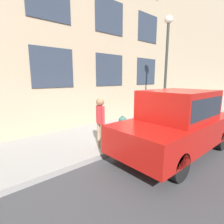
% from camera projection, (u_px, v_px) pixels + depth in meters
% --- Properties ---
extents(ground_plane, '(80.00, 80.00, 0.00)m').
position_uv_depth(ground_plane, '(135.00, 146.00, 5.91)').
color(ground_plane, '#38383A').
extents(sidewalk, '(3.00, 60.00, 0.14)m').
position_uv_depth(sidewalk, '(107.00, 134.00, 7.00)').
color(sidewalk, gray).
rests_on(sidewalk, ground_plane).
extents(building_facade, '(0.33, 40.00, 9.89)m').
position_uv_depth(building_facade, '(81.00, 13.00, 7.30)').
color(building_facade, tan).
rests_on(building_facade, ground_plane).
extents(fire_hydrant, '(0.34, 0.45, 0.87)m').
position_uv_depth(fire_hydrant, '(122.00, 128.00, 5.94)').
color(fire_hydrant, '#2D7260').
rests_on(fire_hydrant, sidewalk).
extents(person, '(0.38, 0.25, 1.55)m').
position_uv_depth(person, '(100.00, 118.00, 5.33)').
color(person, '#998466').
rests_on(person, sidewalk).
extents(parked_car_red_near, '(1.86, 4.34, 1.92)m').
position_uv_depth(parked_car_red_near, '(177.00, 121.00, 5.23)').
color(parked_car_red_near, black).
rests_on(parked_car_red_near, ground_plane).
extents(street_lamp, '(0.36, 0.36, 4.87)m').
position_uv_depth(street_lamp, '(167.00, 58.00, 8.03)').
color(street_lamp, '#2D332D').
rests_on(street_lamp, sidewalk).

